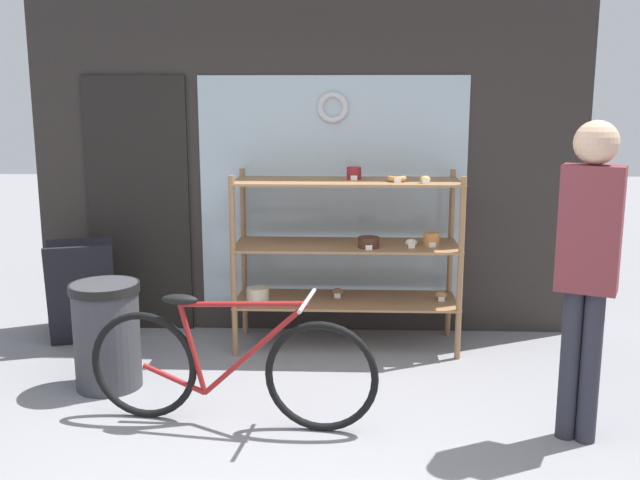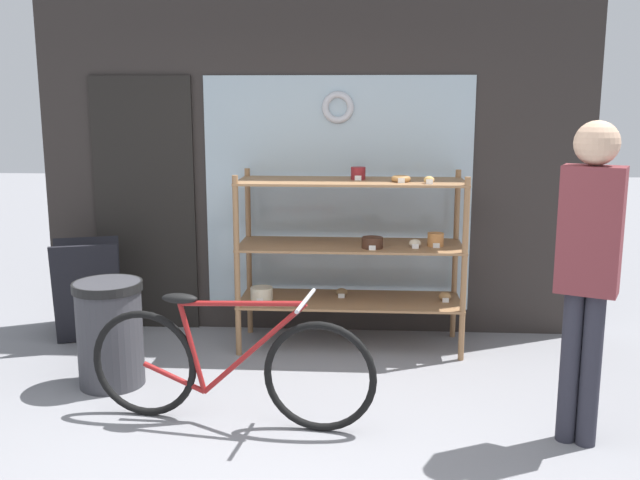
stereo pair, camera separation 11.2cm
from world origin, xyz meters
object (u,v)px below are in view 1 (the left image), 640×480
Objects in this scene: bicycle at (229,367)px; display_case at (347,246)px; sandwich_board at (81,293)px; pedestrian at (588,254)px; trash_bin at (107,331)px.

display_case is at bearing 71.39° from bicycle.
sandwich_board is 3.77m from pedestrian.
trash_bin is at bearing -151.10° from display_case.
trash_bin is (0.49, -0.85, -0.03)m from sandwich_board.
display_case is at bearing -16.94° from sandwich_board.
display_case is at bearing 28.90° from trash_bin.
display_case reaches higher than trash_bin.
trash_bin is (-1.60, -0.88, -0.41)m from display_case.
sandwich_board is at bearing 142.79° from bicycle.
display_case is at bearing 155.03° from pedestrian.
bicycle is at bearing -115.98° from display_case.
sandwich_board is at bearing 119.93° from trash_bin.
trash_bin is at bearing -78.04° from sandwich_board.
display_case reaches higher than bicycle.
pedestrian reaches higher than bicycle.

